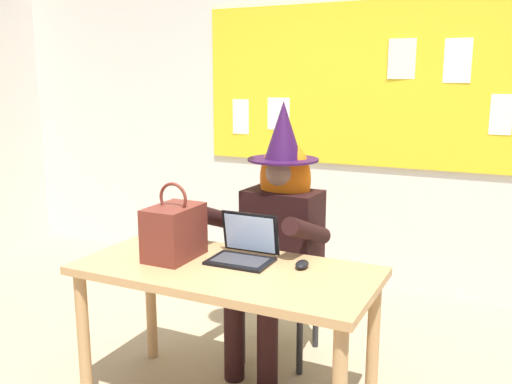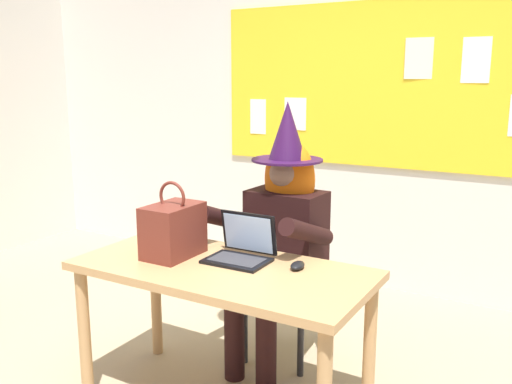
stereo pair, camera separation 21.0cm
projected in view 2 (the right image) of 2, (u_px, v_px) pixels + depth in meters
The scene contains 7 objects.
wall_back_bulletin at pixel (371, 93), 4.12m from camera, with size 6.55×2.18×2.96m.
desk_main at pixel (222, 286), 2.62m from camera, with size 1.41×0.67×0.73m.
chair_at_desk at pixel (290, 268), 3.23m from camera, with size 0.45×0.45×0.91m.
person_costumed at pixel (281, 224), 3.06m from camera, with size 0.61×0.67×1.48m.
laptop at pixel (242, 250), 2.68m from camera, with size 0.30×0.25×0.22m.
computer_mouse at pixel (298, 265), 2.56m from camera, with size 0.06×0.10×0.03m, color black.
handbag at pixel (173, 230), 2.72m from camera, with size 0.20×0.30×0.38m.
Camera 2 is at (1.35, -1.96, 1.60)m, focal length 38.84 mm.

